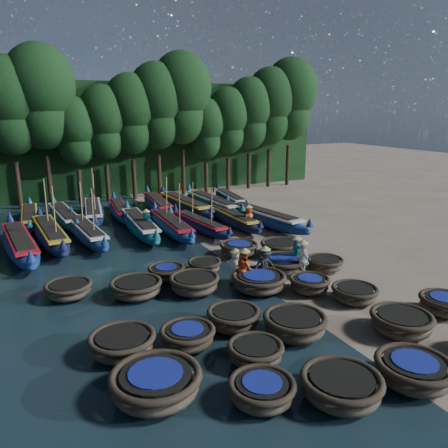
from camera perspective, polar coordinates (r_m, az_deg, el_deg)
name	(u,v)px	position (r m, az deg, el deg)	size (l,w,h in m)	color
ground	(244,273)	(21.39, 2.57, -6.45)	(120.00, 120.00, 0.00)	gray
foliage_wall	(121,139)	(42.11, -13.30, 10.79)	(40.00, 3.00, 10.00)	black
coracle_1	(262,391)	(12.69, 4.98, -20.86)	(2.07, 2.07, 0.69)	brown
coracle_2	(341,386)	(13.12, 15.07, -19.81)	(2.51, 2.51, 0.78)	brown
coracle_3	(414,371)	(14.36, 23.52, -17.18)	(2.57, 2.57, 0.81)	brown
coracle_5	(156,383)	(12.90, -8.89, -19.87)	(2.91, 2.91, 0.84)	brown
coracle_6	(255,352)	(14.28, 4.12, -16.36)	(1.80, 1.80, 0.69)	brown
coracle_7	(295,324)	(15.85, 9.24, -12.80)	(2.45, 2.45, 0.84)	brown
coracle_8	(401,322)	(17.05, 22.14, -11.80)	(2.50, 2.50, 0.79)	brown
coracle_9	(444,304)	(19.27, 26.82, -9.29)	(2.13, 2.13, 0.73)	brown
coracle_10	(122,343)	(15.01, -13.14, -14.93)	(2.48, 2.48, 0.75)	brown
coracle_11	(188,336)	(15.11, -4.78, -14.39)	(2.14, 2.14, 0.72)	brown
coracle_12	(234,318)	(16.15, 1.26, -12.17)	(1.98, 1.98, 0.77)	brown
coracle_13	(309,284)	(19.44, 11.10, -7.67)	(1.84, 1.84, 0.72)	brown
coracle_14	(355,293)	(19.02, 16.70, -8.66)	(2.11, 2.11, 0.68)	brown
coracle_15	(136,288)	(19.07, -11.41, -8.14)	(2.46, 2.46, 0.73)	brown
coracle_16	(194,283)	(19.08, -3.90, -7.75)	(2.59, 2.59, 0.79)	brown
coracle_17	(259,282)	(19.29, 4.58, -7.50)	(2.55, 2.55, 0.78)	brown
coracle_18	(283,264)	(21.34, 7.69, -5.24)	(2.78, 2.78, 0.83)	brown
coracle_19	(325,263)	(22.15, 13.01, -5.04)	(2.10, 2.10, 0.66)	brown
coracle_20	(69,289)	(19.73, -19.63, -8.04)	(2.25, 2.25, 0.68)	brown
coracle_21	(166,272)	(20.61, -7.54, -6.25)	(2.07, 2.07, 0.67)	brown
coracle_22	(205,266)	(21.31, -2.54, -5.48)	(1.71, 1.71, 0.64)	brown
coracle_23	(239,249)	(23.65, 1.94, -3.22)	(2.22, 2.22, 0.73)	brown
coracle_24	(281,248)	(23.78, 7.41, -3.10)	(2.45, 2.45, 0.84)	brown
long_boat_1	(20,244)	(26.30, -25.11, -2.38)	(2.29, 8.93, 1.58)	navy
long_boat_2	(50,235)	(27.57, -21.73, -1.28)	(2.05, 8.75, 3.72)	#111F3E
long_boat_3	(87,232)	(27.47, -17.50, -1.05)	(2.05, 8.12, 3.46)	navy
long_boat_4	(140,225)	(28.19, -10.92, -0.16)	(1.92, 8.51, 1.50)	#105B5F
long_boat_5	(171,225)	(27.97, -6.91, -0.16)	(1.77, 8.18, 3.48)	navy
long_boat_6	(200,225)	(28.18, -3.18, -0.08)	(2.07, 7.28, 3.11)	#111F3E
long_boat_7	(233,219)	(29.61, 1.17, 0.71)	(1.32, 7.56, 1.33)	#111F3E
long_boat_8	(264,218)	(29.60, 5.18, 0.85)	(2.82, 8.93, 1.59)	navy
long_boat_10	(30,218)	(32.62, -23.99, 0.77)	(1.76, 7.76, 1.37)	#105B5F
long_boat_11	(65,217)	(31.84, -20.11, 0.90)	(2.04, 8.29, 1.46)	#105B5F
long_boat_12	(94,212)	(32.67, -16.67, 1.54)	(2.65, 8.21, 3.52)	#111F3E
long_boat_13	(120,210)	(32.89, -13.42, 1.75)	(2.02, 7.48, 1.32)	navy
long_boat_14	(158,204)	(34.08, -8.65, 2.54)	(2.20, 8.24, 1.46)	#105B5F
long_boat_15	(185,205)	(33.46, -5.16, 2.50)	(2.22, 8.92, 1.57)	#111F3E
long_boat_16	(213,204)	(33.75, -1.48, 2.68)	(2.06, 9.11, 1.61)	#105B5F
long_boat_17	(231,199)	(36.12, 0.87, 3.32)	(2.25, 7.35, 1.30)	#111F3E
fisherman_0	(235,265)	(20.03, 1.48, -5.38)	(0.90, 0.86, 1.75)	silver
fisherman_1	(296,253)	(21.59, 9.42, -3.71)	(0.53, 0.70, 1.94)	#1A6971
fisherman_2	(244,267)	(19.62, 2.68, -5.66)	(0.69, 0.86, 1.90)	#D04D1B
fisherman_3	(265,265)	(19.97, 5.36, -5.36)	(1.18, 0.79, 1.90)	black
fisherman_4	(302,259)	(20.77, 10.21, -4.54)	(0.59, 1.11, 2.00)	silver
fisherman_5	(147,223)	(27.38, -10.09, 0.09)	(1.15, 1.62, 1.89)	#1A6971
fisherman_6	(249,218)	(28.38, 3.24, 0.84)	(0.95, 0.82, 1.84)	#D04D1B
tree_3	(8,105)	(37.38, -26.33, 13.79)	(4.92, 4.92, 11.60)	black
tree_4	(41,96)	(37.50, -22.83, 15.20)	(5.34, 5.34, 12.58)	black
tree_5	(75,131)	(37.79, -18.88, 11.43)	(3.68, 3.68, 8.68)	black
tree_6	(103,122)	(38.14, -15.47, 12.73)	(4.09, 4.09, 9.65)	black
tree_7	(131,113)	(38.65, -12.11, 13.96)	(4.51, 4.51, 10.63)	black
tree_8	(157,105)	(39.29, -8.80, 15.11)	(4.92, 4.92, 11.60)	black
tree_9	(181,97)	(40.07, -5.59, 16.17)	(5.34, 5.34, 12.58)	black
tree_10	(206,128)	(40.99, -2.42, 12.42)	(3.68, 3.68, 8.68)	black
tree_11	(228,120)	(41.95, 0.52, 13.42)	(4.09, 4.09, 9.65)	black
tree_12	(249,113)	(43.03, 3.34, 14.33)	(4.51, 4.51, 10.63)	black
tree_13	(270,105)	(44.21, 6.04, 15.17)	(4.92, 4.92, 11.60)	black
tree_14	(290,98)	(45.49, 8.61, 15.94)	(5.34, 5.34, 12.58)	black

